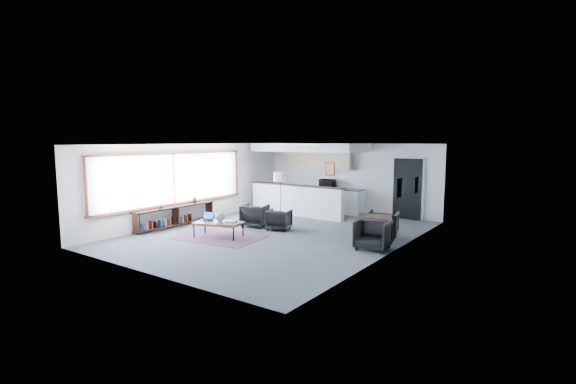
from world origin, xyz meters
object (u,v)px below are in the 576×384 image
Objects in this scene: book_stack at (231,222)px; microwave at (327,182)px; floor_lamp at (281,179)px; ceramic_pot at (220,217)px; laptop at (208,218)px; dining_table at (375,219)px; dining_chair_far at (383,225)px; dining_chair_near at (373,236)px; coffee_table at (219,223)px; armchair_left at (255,214)px; armchair_right at (279,219)px.

book_stack is 5.50m from microwave.
ceramic_pot is at bearing -91.36° from floor_lamp.
dining_table is at bearing 2.82° from laptop.
dining_table is at bearing -53.70° from microwave.
microwave is at bearing 86.51° from ceramic_pot.
dining_chair_far is at bearing -47.28° from microwave.
ceramic_pot is 0.73× the size of book_stack.
floor_lamp is at bearing 165.09° from dining_table.
floor_lamp reaches higher than dining_chair_near.
coffee_table is 4.31m from dining_table.
dining_table reaches higher than book_stack.
armchair_left is 1.39× the size of microwave.
book_stack is at bearing -20.32° from laptop.
dining_table is at bearing 102.16° from dining_chair_near.
laptop is 1.05× the size of book_stack.
microwave is (-3.55, 3.65, 0.46)m from dining_table.
floor_lamp reaches higher than dining_table.
ceramic_pot is 4.59m from dining_chair_far.
coffee_table is 0.47m from book_stack.
armchair_right is 3.82m from microwave.
armchair_left reaches higher than dining_table.
laptop is at bearing 59.25° from armchair_left.
book_stack is at bearing -82.35° from floor_lamp.
dining_table reaches higher than ceramic_pot.
book_stack is 4.24m from dining_chair_far.
dining_chair_near is at bearing 16.83° from ceramic_pot.
armchair_left reaches higher than armchair_right.
armchair_right is 1.00× the size of dining_chair_far.
microwave is (-0.46, 3.71, 0.77)m from armchair_right.
microwave is at bearing -101.23° from armchair_right.
dining_table is at bearing 81.44° from dining_chair_far.
armchair_left reaches higher than book_stack.
armchair_left is at bearing -2.23° from dining_chair_far.
armchair_left is (-0.56, 1.69, -0.09)m from book_stack.
armchair_left is 4.00m from dining_chair_far.
book_stack is at bearing -96.67° from microwave.
floor_lamp reaches higher than ceramic_pot.
microwave reaches higher than armchair_right.
armchair_right is at bearing 34.07° from laptop.
book_stack is 0.53× the size of dining_chair_far.
armchair_right is (0.91, 0.06, -0.04)m from armchair_left.
coffee_table is 2.62× the size of microwave.
book_stack is 0.66× the size of microwave.
dining_chair_far is (-0.11, 0.82, -0.31)m from dining_table.
armchair_left reaches higher than ceramic_pot.
laptop is at bearing -101.20° from floor_lamp.
laptop is 0.50m from ceramic_pot.
dining_table reaches higher than dining_chair_near.
dining_chair_far is at bearing -2.95° from floor_lamp.
book_stack is 0.33× the size of dining_table.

